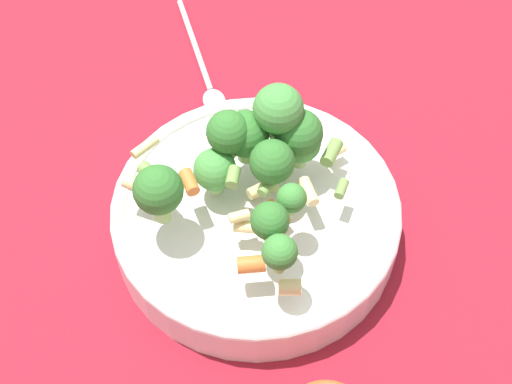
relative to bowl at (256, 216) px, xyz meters
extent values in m
plane|color=maroon|center=(0.00, 0.00, -0.03)|extent=(3.00, 3.00, 0.00)
cylinder|color=white|center=(0.00, 0.00, -0.01)|extent=(0.28, 0.28, 0.04)
torus|color=white|center=(0.00, 0.00, 0.02)|extent=(0.28, 0.28, 0.01)
cylinder|color=#8CB766|center=(0.00, 0.04, 0.03)|extent=(0.01, 0.01, 0.01)
sphere|color=#479342|center=(0.00, 0.04, 0.05)|extent=(0.04, 0.04, 0.04)
cylinder|color=#8CB766|center=(0.04, 0.02, 0.05)|extent=(0.02, 0.02, 0.02)
sphere|color=#33722D|center=(0.04, 0.02, 0.07)|extent=(0.04, 0.04, 0.04)
cylinder|color=#8CB766|center=(0.05, -0.02, 0.04)|extent=(0.02, 0.02, 0.02)
sphere|color=#33722D|center=(0.05, -0.02, 0.07)|extent=(0.05, 0.05, 0.05)
cylinder|color=#8CB766|center=(-0.08, -0.05, 0.06)|extent=(0.01, 0.01, 0.01)
sphere|color=#3D8438|center=(-0.08, -0.05, 0.08)|extent=(0.03, 0.03, 0.03)
cylinder|color=#8CB766|center=(-0.05, -0.03, 0.06)|extent=(0.01, 0.01, 0.01)
sphere|color=#33722D|center=(-0.05, -0.03, 0.08)|extent=(0.03, 0.03, 0.03)
cylinder|color=#8CB766|center=(-0.02, -0.04, 0.06)|extent=(0.01, 0.01, 0.01)
sphere|color=#3D8438|center=(-0.02, -0.04, 0.08)|extent=(0.03, 0.03, 0.03)
cylinder|color=#8CB766|center=(0.05, 0.00, 0.07)|extent=(0.02, 0.02, 0.02)
sphere|color=#479342|center=(0.05, 0.00, 0.10)|extent=(0.05, 0.05, 0.05)
cylinder|color=#8CB766|center=(-0.06, 0.07, 0.05)|extent=(0.02, 0.02, 0.02)
sphere|color=#33722D|center=(-0.06, 0.07, 0.08)|extent=(0.04, 0.04, 0.04)
cylinder|color=#8CB766|center=(0.01, -0.01, 0.05)|extent=(0.01, 0.01, 0.02)
sphere|color=#33722D|center=(0.01, -0.01, 0.07)|extent=(0.04, 0.04, 0.04)
cylinder|color=#8CB766|center=(0.02, 0.04, 0.06)|extent=(0.01, 0.01, 0.01)
sphere|color=#33722D|center=(0.02, 0.04, 0.08)|extent=(0.04, 0.04, 0.04)
cylinder|color=#8CB766|center=(0.05, -0.02, 0.04)|extent=(0.01, 0.01, 0.01)
sphere|color=#479342|center=(0.05, -0.02, 0.06)|extent=(0.04, 0.04, 0.04)
cylinder|color=beige|center=(-0.04, 0.00, 0.05)|extent=(0.02, 0.02, 0.01)
cylinder|color=orange|center=(-0.01, -0.02, 0.03)|extent=(0.03, 0.03, 0.01)
cylinder|color=#729E4C|center=(-0.03, 0.09, 0.06)|extent=(0.03, 0.03, 0.01)
cylinder|color=#729E4C|center=(0.06, -0.05, 0.05)|extent=(0.03, 0.01, 0.01)
cylinder|color=beige|center=(0.08, -0.05, 0.03)|extent=(0.02, 0.02, 0.01)
cylinder|color=beige|center=(0.01, 0.00, 0.03)|extent=(0.03, 0.02, 0.01)
cylinder|color=orange|center=(-0.08, -0.03, 0.05)|extent=(0.02, 0.03, 0.01)
cylinder|color=beige|center=(-0.01, 0.11, 0.06)|extent=(0.03, 0.02, 0.01)
cylinder|color=beige|center=(-0.04, 0.10, 0.06)|extent=(0.01, 0.02, 0.01)
cylinder|color=#729E4C|center=(-0.01, 0.02, 0.07)|extent=(0.02, 0.02, 0.01)
cylinder|color=beige|center=(-0.04, -0.01, 0.04)|extent=(0.02, 0.02, 0.01)
cylinder|color=#729E4C|center=(0.05, 0.00, 0.03)|extent=(0.02, 0.02, 0.01)
cylinder|color=beige|center=(0.01, -0.05, 0.05)|extent=(0.03, 0.03, 0.01)
cylinder|color=#729E4C|center=(0.03, -0.07, 0.05)|extent=(0.02, 0.01, 0.01)
cylinder|color=#729E4C|center=(0.00, -0.01, 0.06)|extent=(0.03, 0.02, 0.01)
cylinder|color=beige|center=(-0.08, -0.06, 0.04)|extent=(0.02, 0.02, 0.01)
cylinder|color=orange|center=(-0.03, 0.05, 0.06)|extent=(0.03, 0.03, 0.01)
cylinder|color=#729E4C|center=(-0.04, 0.09, 0.05)|extent=(0.01, 0.02, 0.01)
cylinder|color=silver|center=(0.22, 0.17, -0.02)|extent=(0.13, 0.11, 0.01)
ellipsoid|color=silver|center=(0.14, 0.11, -0.02)|extent=(0.04, 0.04, 0.01)
camera|label=1|loc=(-0.36, -0.15, 0.58)|focal=50.00mm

